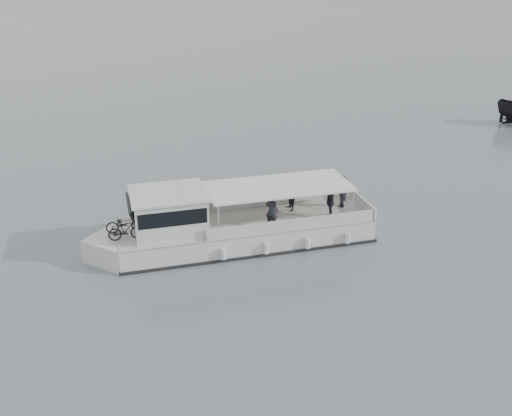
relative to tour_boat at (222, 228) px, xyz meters
name	(u,v)px	position (x,y,z in m)	size (l,w,h in m)	color
ground	(200,241)	(-0.71, 0.85, -0.88)	(1400.00, 1400.00, 0.00)	slate
tour_boat	(222,228)	(0.00, 0.00, 0.00)	(12.92, 5.37, 5.39)	silver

